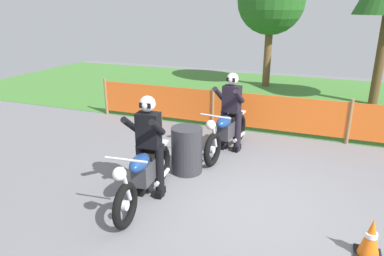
# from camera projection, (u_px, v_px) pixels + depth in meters

# --- Properties ---
(ground) EXTENTS (24.00, 24.00, 0.02)m
(ground) POSITION_uv_depth(u_px,v_px,m) (242.00, 201.00, 5.72)
(ground) COLOR slate
(grass_verge) EXTENTS (24.00, 7.95, 0.01)m
(grass_verge) POSITION_uv_depth(u_px,v_px,m) (293.00, 97.00, 12.16)
(grass_verge) COLOR #427A33
(grass_verge) RESTS_ON ground
(barrier_fence) EXTENTS (9.76, 0.08, 1.05)m
(barrier_fence) POSITION_uv_depth(u_px,v_px,m) (277.00, 113.00, 8.48)
(barrier_fence) COLOR olive
(barrier_fence) RESTS_ON ground
(tree_leftmost) EXTENTS (2.45, 2.45, 4.40)m
(tree_leftmost) POSITION_uv_depth(u_px,v_px,m) (271.00, 1.00, 12.89)
(tree_leftmost) COLOR brown
(tree_leftmost) RESTS_ON ground
(motorcycle_lead) EXTENTS (0.63, 2.12, 1.00)m
(motorcycle_lead) POSITION_uv_depth(u_px,v_px,m) (227.00, 131.00, 7.43)
(motorcycle_lead) COLOR black
(motorcycle_lead) RESTS_ON ground
(motorcycle_trailing) EXTENTS (0.63, 2.13, 1.01)m
(motorcycle_trailing) POSITION_uv_depth(u_px,v_px,m) (145.00, 174.00, 5.56)
(motorcycle_trailing) COLOR black
(motorcycle_trailing) RESTS_ON ground
(rider_lead) EXTENTS (0.59, 0.60, 1.69)m
(rider_lead) POSITION_uv_depth(u_px,v_px,m) (231.00, 109.00, 7.47)
(rider_lead) COLOR black
(rider_lead) RESTS_ON ground
(rider_trailing) EXTENTS (0.59, 0.71, 1.69)m
(rider_trailing) POSITION_uv_depth(u_px,v_px,m) (149.00, 141.00, 5.62)
(rider_trailing) COLOR black
(rider_trailing) RESTS_ON ground
(traffic_cone) EXTENTS (0.32, 0.32, 0.53)m
(traffic_cone) POSITION_uv_depth(u_px,v_px,m) (371.00, 238.00, 4.38)
(traffic_cone) COLOR black
(traffic_cone) RESTS_ON ground
(spare_drum) EXTENTS (0.58, 0.58, 0.88)m
(spare_drum) POSITION_uv_depth(u_px,v_px,m) (187.00, 150.00, 6.59)
(spare_drum) COLOR #2D2D33
(spare_drum) RESTS_ON ground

